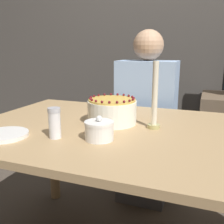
# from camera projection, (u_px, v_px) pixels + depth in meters

# --- Properties ---
(wall_behind) EXTENTS (8.00, 0.05, 2.60)m
(wall_behind) POSITION_uv_depth(u_px,v_px,m) (174.00, 24.00, 2.33)
(wall_behind) COLOR #4C4742
(wall_behind) RESTS_ON ground_plane
(dining_table) EXTENTS (1.47, 0.95, 0.73)m
(dining_table) POSITION_uv_depth(u_px,v_px,m) (125.00, 150.00, 1.22)
(dining_table) COLOR tan
(dining_table) RESTS_ON ground_plane
(cake) EXTENTS (0.24, 0.24, 0.13)m
(cake) POSITION_uv_depth(u_px,v_px,m) (112.00, 111.00, 1.27)
(cake) COLOR white
(cake) RESTS_ON dining_table
(sugar_bowl) EXTENTS (0.12, 0.12, 0.10)m
(sugar_bowl) POSITION_uv_depth(u_px,v_px,m) (99.00, 130.00, 1.04)
(sugar_bowl) COLOR white
(sugar_bowl) RESTS_ON dining_table
(sugar_shaker) EXTENTS (0.05, 0.05, 0.13)m
(sugar_shaker) POSITION_uv_depth(u_px,v_px,m) (55.00, 123.00, 1.05)
(sugar_shaker) COLOR white
(sugar_shaker) RESTS_ON dining_table
(plate_stack) EXTENTS (0.19, 0.19, 0.02)m
(plate_stack) POSITION_uv_depth(u_px,v_px,m) (5.00, 135.00, 1.08)
(plate_stack) COLOR white
(plate_stack) RESTS_ON dining_table
(candle) EXTENTS (0.06, 0.06, 0.30)m
(candle) POSITION_uv_depth(u_px,v_px,m) (155.00, 101.00, 1.17)
(candle) COLOR tan
(candle) RESTS_ON dining_table
(person_man_blue_shirt) EXTENTS (0.40, 0.34, 1.21)m
(person_man_blue_shirt) POSITION_uv_depth(u_px,v_px,m) (146.00, 129.00, 1.87)
(person_man_blue_shirt) COLOR #595960
(person_man_blue_shirt) RESTS_ON ground_plane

